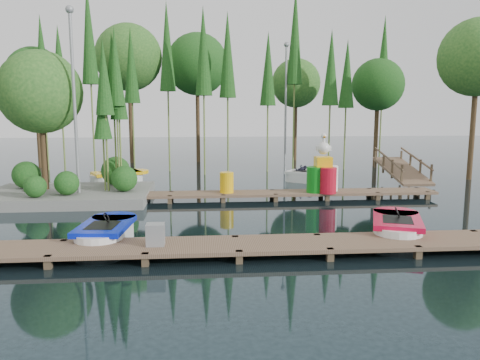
{
  "coord_description": "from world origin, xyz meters",
  "views": [
    {
      "loc": [
        -0.87,
        -15.52,
        3.54
      ],
      "look_at": [
        0.5,
        0.5,
        1.1
      ],
      "focal_mm": 35.0,
      "sensor_mm": 36.0,
      "label": 1
    }
  ],
  "objects": [
    {
      "name": "yellow_barrel",
      "position": [
        0.15,
        2.5,
        0.71
      ],
      "size": [
        0.54,
        0.54,
        0.81
      ],
      "primitive_type": "cylinder",
      "color": "yellow",
      "rests_on": "far_dock"
    },
    {
      "name": "far_dock",
      "position": [
        1.0,
        2.5,
        0.23
      ],
      "size": [
        15.0,
        1.2,
        0.5
      ],
      "color": "brown",
      "rests_on": "ground"
    },
    {
      "name": "boat_yellow_far",
      "position": [
        -4.82,
        7.01,
        0.3
      ],
      "size": [
        3.08,
        2.37,
        1.41
      ],
      "rotation": [
        0.0,
        0.0,
        0.1
      ],
      "color": "white",
      "rests_on": "ground"
    },
    {
      "name": "near_dock",
      "position": [
        0.0,
        -4.5,
        0.23
      ],
      "size": [
        18.0,
        1.5,
        0.5
      ],
      "color": "brown",
      "rests_on": "ground"
    },
    {
      "name": "boat_red",
      "position": [
        4.53,
        -3.35,
        0.27
      ],
      "size": [
        2.15,
        3.05,
        0.94
      ],
      "rotation": [
        0.0,
        0.0,
        -0.36
      ],
      "color": "white",
      "rests_on": "ground"
    },
    {
      "name": "boat_white_far",
      "position": [
        4.38,
        6.75,
        0.27
      ],
      "size": [
        2.68,
        2.4,
        1.18
      ],
      "rotation": [
        0.0,
        0.0,
        0.06
      ],
      "color": "white",
      "rests_on": "ground"
    },
    {
      "name": "lamp_rear",
      "position": [
        4.0,
        11.0,
        4.26
      ],
      "size": [
        0.3,
        0.3,
        7.25
      ],
      "color": "gray",
      "rests_on": "ground"
    },
    {
      "name": "ground_plane",
      "position": [
        0.0,
        0.0,
        0.0
      ],
      "size": [
        90.0,
        90.0,
        0.0
      ],
      "primitive_type": "plane",
      "color": "#1C2E35"
    },
    {
      "name": "seagull_post",
      "position": [
        4.33,
        2.5,
        0.79
      ],
      "size": [
        0.46,
        0.25,
        0.73
      ],
      "color": "gray",
      "rests_on": "far_dock"
    },
    {
      "name": "tree_screen",
      "position": [
        -2.04,
        10.6,
        6.12
      ],
      "size": [
        34.42,
        18.53,
        10.31
      ],
      "color": "#47331E",
      "rests_on": "ground"
    },
    {
      "name": "lamp_island",
      "position": [
        -5.5,
        2.5,
        4.26
      ],
      "size": [
        0.3,
        0.3,
        7.25
      ],
      "color": "gray",
      "rests_on": "ground"
    },
    {
      "name": "island",
      "position": [
        -6.3,
        3.29,
        3.18
      ],
      "size": [
        6.2,
        4.2,
        6.75
      ],
      "color": "slate",
      "rests_on": "ground"
    },
    {
      "name": "utility_cabinet",
      "position": [
        -1.97,
        -4.5,
        0.56
      ],
      "size": [
        0.43,
        0.37,
        0.53
      ],
      "primitive_type": "cube",
      "color": "gray",
      "rests_on": "near_dock"
    },
    {
      "name": "drum_cluster",
      "position": [
        3.98,
        2.34,
        0.98
      ],
      "size": [
        1.34,
        1.23,
        2.31
      ],
      "color": "#0D7714",
      "rests_on": "far_dock"
    },
    {
      "name": "boat_blue",
      "position": [
        -3.39,
        -3.21,
        0.26
      ],
      "size": [
        1.44,
        2.78,
        0.9
      ],
      "rotation": [
        0.0,
        0.0,
        -0.09
      ],
      "color": "white",
      "rests_on": "ground"
    },
    {
      "name": "ramp",
      "position": [
        9.0,
        6.5,
        0.59
      ],
      "size": [
        1.5,
        3.94,
        1.49
      ],
      "color": "brown",
      "rests_on": "ground"
    }
  ]
}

